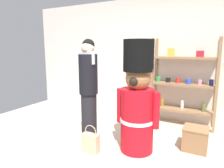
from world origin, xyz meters
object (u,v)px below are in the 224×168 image
merchandise_shelf (183,83)px  teddy_bear_guard (137,101)px  display_crate (195,139)px  person_shopper (89,89)px  shopping_bag (91,142)px

merchandise_shelf → teddy_bear_guard: (-0.42, -1.42, -0.09)m
merchandise_shelf → display_crate: merchandise_shelf is taller
display_crate → teddy_bear_guard: bearing=-151.0°
person_shopper → shopping_bag: size_ratio=3.98×
teddy_bear_guard → person_shopper: 0.81m
person_shopper → display_crate: size_ratio=4.61×
person_shopper → shopping_bag: 0.82m
teddy_bear_guard → display_crate: 1.08m
person_shopper → shopping_bag: bearing=-52.5°
display_crate → person_shopper: bearing=-161.1°
merchandise_shelf → shopping_bag: size_ratio=4.12×
merchandise_shelf → teddy_bear_guard: merchandise_shelf is taller
merchandise_shelf → shopping_bag: merchandise_shelf is taller
person_shopper → display_crate: bearing=18.9°
teddy_bear_guard → display_crate: bearing=29.0°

